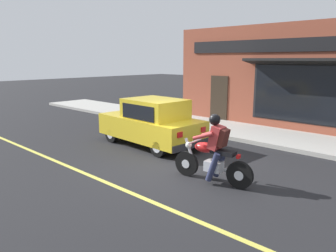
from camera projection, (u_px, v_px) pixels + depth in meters
name	position (u px, v px, depth m)	size (l,w,h in m)	color
ground_plane	(175.00, 169.00, 8.56)	(80.00, 80.00, 0.00)	black
sidewalk_curb	(201.00, 124.00, 14.10)	(2.60, 22.00, 0.14)	#ADAAA3
lane_stripe	(54.00, 160.00, 9.30)	(0.12, 19.80, 0.01)	#D1C64C
storefront_building	(280.00, 78.00, 12.96)	(1.25, 9.59, 4.20)	brown
motorcycle_with_rider	(213.00, 154.00, 7.57)	(0.63, 2.02, 1.62)	black
car_hatchback	(152.00, 123.00, 10.81)	(1.82, 3.85, 1.57)	black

